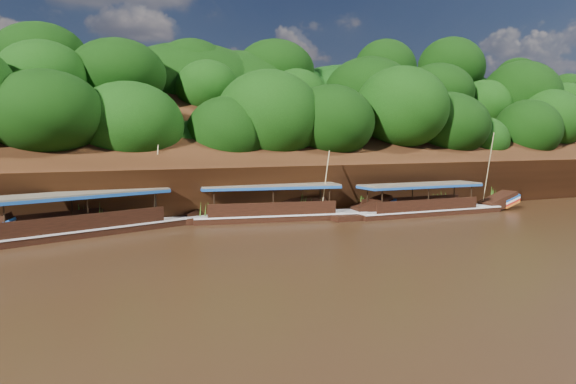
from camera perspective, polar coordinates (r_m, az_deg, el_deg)
name	(u,v)px	position (r m, az deg, el deg)	size (l,w,h in m)	color
ground	(350,239)	(32.04, 6.36, -4.79)	(160.00, 160.00, 0.00)	black
riverbank	(224,179)	(52.44, -6.54, 1.36)	(120.00, 30.06, 19.40)	black
boat_0	(436,207)	(43.45, 14.84, -1.49)	(14.45, 2.77, 6.52)	black
boat_1	(291,212)	(39.21, 0.30, -2.00)	(14.62, 4.57, 5.29)	black
boat_2	(107,223)	(35.75, -17.90, -3.01)	(15.95, 7.44, 5.75)	black
reeds	(240,208)	(39.03, -4.90, -1.60)	(48.04, 2.28, 1.88)	#3A731C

